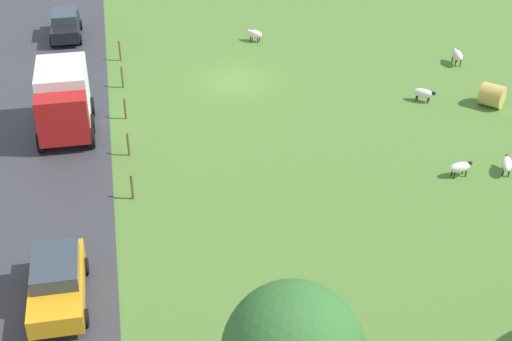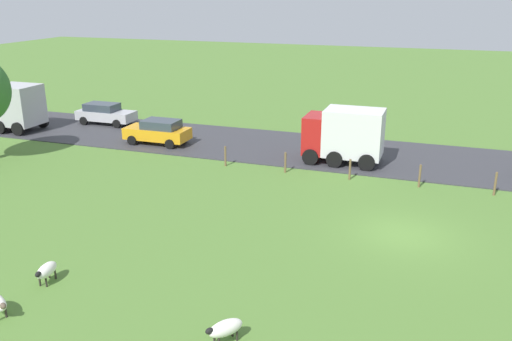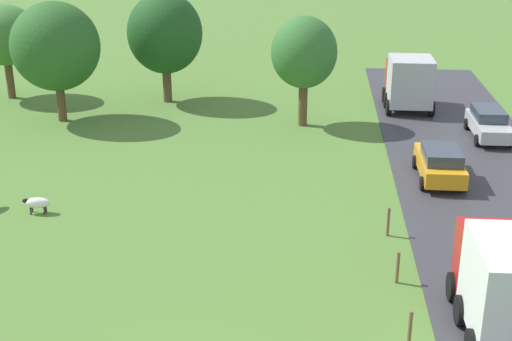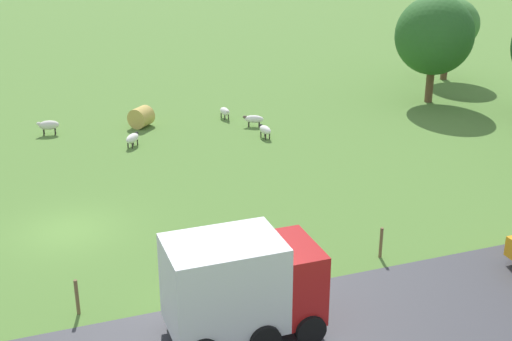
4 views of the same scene
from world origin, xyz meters
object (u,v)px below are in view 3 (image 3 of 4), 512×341
sheep_3 (37,203)px  tree_0 (165,33)px  tree_1 (304,53)px  truck_0 (507,282)px  tree_2 (4,35)px  tree_3 (56,47)px  car_1 (440,163)px  car_0 (489,123)px  truck_1 (409,82)px

sheep_3 → tree_0: bearing=83.4°
tree_1 → truck_0: (6.63, -20.85, -2.49)m
tree_2 → truck_0: tree_2 is taller
tree_3 → truck_0: (21.00, -20.55, -2.67)m
sheep_3 → car_1: bearing=16.4°
tree_3 → tree_0: bearing=40.6°
tree_2 → car_1: bearing=-25.8°
car_0 → car_1: (-3.68, -6.66, 0.02)m
sheep_3 → truck_1: truck_1 is taller
car_0 → car_1: car_1 is taller
tree_0 → tree_2: 10.55m
tree_1 → car_0: (10.33, -1.56, -3.40)m
tree_0 → tree_2: tree_0 is taller
tree_1 → tree_2: (-19.46, 4.42, -0.12)m
truck_1 → car_0: 6.57m
tree_1 → truck_1: (6.50, 3.70, -2.46)m
tree_2 → truck_1: 26.07m
sheep_3 → tree_2: bearing=115.5°
tree_2 → truck_0: bearing=-44.1°
sheep_3 → truck_0: 19.16m
sheep_3 → tree_1: (10.97, 13.40, 3.81)m
truck_0 → car_1: bearing=89.9°
tree_3 → car_1: (21.02, -7.93, -3.56)m
car_0 → sheep_3: bearing=-150.9°
tree_1 → tree_3: bearing=-178.8°
sheep_3 → truck_0: bearing=-22.9°
sheep_3 → tree_2: size_ratio=0.19×
tree_3 → car_1: bearing=-20.7°
tree_1 → car_0: bearing=-8.6°
truck_0 → truck_1: truck_1 is taller
sheep_3 → tree_0: (2.06, 17.79, 3.97)m
tree_0 → sheep_3: bearing=-96.6°
tree_3 → sheep_3: bearing=-75.5°
tree_0 → tree_2: bearing=179.8°
tree_3 → truck_1: (20.87, 3.99, -2.64)m
tree_3 → truck_1: 21.41m
truck_0 → car_1: 12.66m
car_0 → car_1: size_ratio=1.04×
truck_1 → car_1: bearing=-89.3°
tree_0 → tree_1: (8.91, -4.39, -0.17)m
tree_2 → car_1: tree_2 is taller
truck_1 → car_1: 11.96m
truck_1 → tree_2: bearing=178.4°
sheep_3 → tree_0: size_ratio=0.17×
car_0 → tree_3: bearing=177.1°
sheep_3 → tree_3: (-3.40, 13.11, 3.99)m
sheep_3 → truck_1: (17.47, 17.09, 1.35)m
sheep_3 → car_0: car_0 is taller
tree_2 → sheep_3: bearing=-64.5°
truck_0 → truck_1: (-0.13, 24.54, 0.03)m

